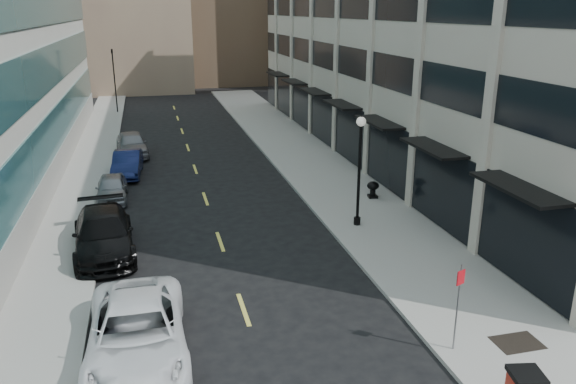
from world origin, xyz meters
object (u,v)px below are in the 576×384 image
car_blue_sedan (127,164)px  car_silver_sedan (112,188)px  lamppost (360,161)px  urn_planter (373,188)px  traffic_signal (112,53)px  sign_post (459,296)px  car_white_van (137,333)px  car_grey_sedan (132,144)px  car_black_pickup (103,234)px

car_blue_sedan → car_silver_sedan: bearing=-94.9°
lamppost → urn_planter: bearing=57.8°
car_silver_sedan → car_blue_sedan: 4.61m
traffic_signal → sign_post: size_ratio=2.55×
car_white_van → sign_post: size_ratio=2.21×
lamppost → car_grey_sedan: bearing=122.0°
traffic_signal → car_black_pickup: 34.35m
urn_planter → car_blue_sedan: bearing=147.9°
car_black_pickup → car_blue_sedan: car_black_pickup is taller
sign_post → urn_planter: size_ratio=3.12×
car_black_pickup → car_white_van: bearing=-84.8°
car_black_pickup → car_blue_sedan: (0.71, 11.56, -0.10)m
lamppost → sign_post: bearing=-94.7°
car_grey_sedan → traffic_signal: bearing=89.5°
car_blue_sedan → sign_post: bearing=-61.9°
car_silver_sedan → urn_planter: size_ratio=4.47×
car_black_pickup → urn_planter: size_ratio=6.64×
urn_planter → sign_post: bearing=-102.5°
car_white_van → sign_post: bearing=-12.3°
car_black_pickup → car_grey_sedan: 16.60m
traffic_signal → car_silver_sedan: 27.48m
sign_post → urn_planter: sign_post is taller
car_blue_sedan → car_white_van: bearing=-84.1°
lamppost → car_silver_sedan: bearing=148.4°
car_grey_sedan → car_blue_sedan: bearing=-98.2°
car_white_van → urn_planter: (12.02, 11.61, -0.16)m
traffic_signal → urn_planter: 33.88m
car_blue_sedan → car_grey_sedan: (0.21, 5.02, 0.08)m
car_white_van → urn_planter: size_ratio=6.91×
car_grey_sedan → car_white_van: bearing=-94.7°
car_blue_sedan → lamppost: lamppost is taller
traffic_signal → car_grey_sedan: traffic_signal is taller
sign_post → car_blue_sedan: bearing=91.8°
traffic_signal → car_blue_sedan: 23.03m
car_white_van → car_blue_sedan: (-0.67, 19.56, -0.10)m
car_silver_sedan → sign_post: 19.96m
car_blue_sedan → urn_planter: 14.97m
traffic_signal → car_grey_sedan: bearing=-84.7°
urn_planter → car_white_van: bearing=-136.0°
car_blue_sedan → sign_post: sign_post is taller
car_white_van → lamppost: lamppost is taller
car_black_pickup → sign_post: (10.37, -10.01, 1.04)m
car_blue_sedan → car_grey_sedan: car_grey_sedan is taller
car_white_van → sign_post: (8.99, -2.01, 1.04)m
traffic_signal → sign_post: traffic_signal is taller
car_grey_sedan → urn_planter: 18.00m
traffic_signal → car_blue_sedan: traffic_signal is taller
car_blue_sedan → lamppost: bearing=-43.5°
car_black_pickup → traffic_signal: bearing=86.6°
car_black_pickup → car_silver_sedan: (0.00, 7.00, -0.18)m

